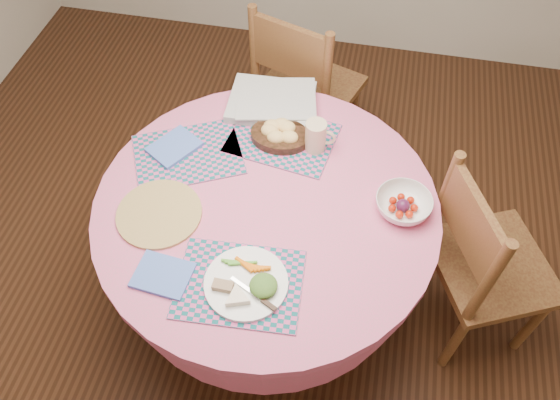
{
  "coord_description": "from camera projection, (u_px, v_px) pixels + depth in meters",
  "views": [
    {
      "loc": [
        0.29,
        -1.14,
        2.3
      ],
      "look_at": [
        0.05,
        0.0,
        0.78
      ],
      "focal_mm": 35.0,
      "sensor_mm": 36.0,
      "label": 1
    }
  ],
  "objects": [
    {
      "name": "ground",
      "position": [
        270.0,
        300.0,
        2.54
      ],
      "size": [
        4.0,
        4.0,
        0.0
      ],
      "primitive_type": "plane",
      "color": "#331C0F",
      "rests_on": "ground"
    },
    {
      "name": "dining_table",
      "position": [
        267.0,
        233.0,
        2.1
      ],
      "size": [
        1.24,
        1.24,
        0.75
      ],
      "color": "#D56389",
      "rests_on": "ground"
    },
    {
      "name": "chair_right",
      "position": [
        482.0,
        263.0,
        2.09
      ],
      "size": [
        0.57,
        0.58,
        0.95
      ],
      "rotation": [
        0.0,
        0.0,
        2.0
      ],
      "color": "brown",
      "rests_on": "ground"
    },
    {
      "name": "chair_back",
      "position": [
        303.0,
        88.0,
        2.67
      ],
      "size": [
        0.57,
        0.56,
        0.98
      ],
      "rotation": [
        0.0,
        0.0,
        2.8
      ],
      "color": "brown",
      "rests_on": "ground"
    },
    {
      "name": "placemat_front",
      "position": [
        239.0,
        284.0,
        1.74
      ],
      "size": [
        0.42,
        0.33,
        0.01
      ],
      "primitive_type": "cube",
      "rotation": [
        0.0,
        0.0,
        0.07
      ],
      "color": "#115A62",
      "rests_on": "dining_table"
    },
    {
      "name": "placemat_left",
      "position": [
        188.0,
        154.0,
        2.08
      ],
      "size": [
        0.49,
        0.45,
        0.01
      ],
      "primitive_type": "cube",
      "rotation": [
        0.0,
        0.0,
        0.46
      ],
      "color": "#115A62",
      "rests_on": "dining_table"
    },
    {
      "name": "placemat_back",
      "position": [
        282.0,
        138.0,
        2.13
      ],
      "size": [
        0.44,
        0.36,
        0.01
      ],
      "primitive_type": "cube",
      "rotation": [
        0.0,
        0.0,
        -0.15
      ],
      "color": "#115A62",
      "rests_on": "dining_table"
    },
    {
      "name": "wicker_trivet",
      "position": [
        159.0,
        214.0,
        1.91
      ],
      "size": [
        0.3,
        0.3,
        0.01
      ],
      "primitive_type": "cylinder",
      "color": "olive",
      "rests_on": "dining_table"
    },
    {
      "name": "napkin_near",
      "position": [
        163.0,
        275.0,
        1.76
      ],
      "size": [
        0.19,
        0.16,
        0.01
      ],
      "primitive_type": "cube",
      "rotation": [
        0.0,
        0.0,
        -0.09
      ],
      "color": "#4F71CC",
      "rests_on": "dining_table"
    },
    {
      "name": "napkin_far",
      "position": [
        174.0,
        147.0,
        2.09
      ],
      "size": [
        0.21,
        0.23,
        0.01
      ],
      "primitive_type": "cube",
      "rotation": [
        0.0,
        0.0,
        1.01
      ],
      "color": "#4F71CC",
      "rests_on": "placemat_left"
    },
    {
      "name": "dinner_plate",
      "position": [
        248.0,
        284.0,
        1.72
      ],
      "size": [
        0.27,
        0.27,
        0.05
      ],
      "rotation": [
        0.0,
        0.0,
        -0.01
      ],
      "color": "white",
      "rests_on": "placemat_front"
    },
    {
      "name": "bread_bowl",
      "position": [
        280.0,
        133.0,
        2.1
      ],
      "size": [
        0.23,
        0.23,
        0.08
      ],
      "color": "black",
      "rests_on": "placemat_back"
    },
    {
      "name": "latte_mug",
      "position": [
        316.0,
        136.0,
        2.05
      ],
      "size": [
        0.12,
        0.08,
        0.13
      ],
      "color": "beige",
      "rests_on": "placemat_back"
    },
    {
      "name": "fruit_bowl",
      "position": [
        403.0,
        205.0,
        1.9
      ],
      "size": [
        0.21,
        0.21,
        0.06
      ],
      "rotation": [
        0.0,
        0.0,
        0.06
      ],
      "color": "white",
      "rests_on": "dining_table"
    },
    {
      "name": "newspaper_stack",
      "position": [
        272.0,
        101.0,
        2.22
      ],
      "size": [
        0.38,
        0.31,
        0.04
      ],
      "rotation": [
        0.0,
        0.0,
        0.04
      ],
      "color": "silver",
      "rests_on": "dining_table"
    }
  ]
}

